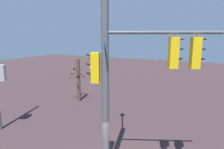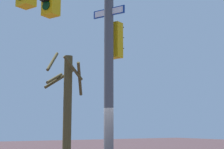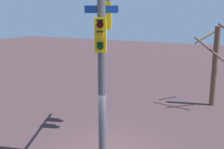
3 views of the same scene
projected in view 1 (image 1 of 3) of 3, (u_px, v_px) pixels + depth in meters
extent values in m
cylinder|color=#4C4F54|center=(105.00, 81.00, 7.29)|extent=(0.28, 0.28, 8.22)
cylinder|color=#4C4F54|center=(163.00, 32.00, 6.85)|extent=(1.70, 3.76, 0.12)
cube|color=gold|center=(173.00, 53.00, 6.97)|extent=(0.45, 0.42, 1.10)
cylinder|color=#2F0403|center=(179.00, 43.00, 6.90)|extent=(0.21, 0.12, 0.22)
cube|color=black|center=(181.00, 39.00, 6.87)|extent=(0.26, 0.23, 0.06)
cylinder|color=#F2A814|center=(178.00, 53.00, 6.97)|extent=(0.21, 0.12, 0.22)
cube|color=black|center=(180.00, 49.00, 6.94)|extent=(0.26, 0.23, 0.06)
cylinder|color=black|center=(177.00, 62.00, 7.03)|extent=(0.21, 0.12, 0.22)
cube|color=black|center=(180.00, 59.00, 7.01)|extent=(0.26, 0.23, 0.06)
cylinder|color=#4C4F54|center=(174.00, 35.00, 6.85)|extent=(0.04, 0.04, 0.15)
cube|color=gold|center=(195.00, 53.00, 6.93)|extent=(0.44, 0.41, 1.10)
cylinder|color=#2F0403|center=(201.00, 43.00, 6.85)|extent=(0.22, 0.11, 0.22)
cube|color=black|center=(204.00, 40.00, 6.82)|extent=(0.25, 0.23, 0.06)
cylinder|color=#F2A814|center=(200.00, 53.00, 6.92)|extent=(0.22, 0.11, 0.22)
cube|color=black|center=(203.00, 49.00, 6.89)|extent=(0.25, 0.23, 0.06)
cylinder|color=black|center=(199.00, 63.00, 6.99)|extent=(0.22, 0.11, 0.22)
cube|color=black|center=(202.00, 59.00, 6.96)|extent=(0.25, 0.23, 0.06)
cylinder|color=#4C4F54|center=(197.00, 35.00, 6.81)|extent=(0.04, 0.04, 0.15)
cube|color=gold|center=(95.00, 68.00, 7.21)|extent=(0.45, 0.42, 1.10)
cylinder|color=#2F0403|center=(91.00, 58.00, 7.16)|extent=(0.21, 0.11, 0.22)
cube|color=black|center=(89.00, 55.00, 7.14)|extent=(0.26, 0.23, 0.06)
cylinder|color=#F2A814|center=(91.00, 68.00, 7.22)|extent=(0.21, 0.11, 0.22)
cube|color=black|center=(89.00, 64.00, 7.20)|extent=(0.26, 0.23, 0.06)
cylinder|color=black|center=(91.00, 77.00, 7.29)|extent=(0.21, 0.11, 0.22)
cube|color=black|center=(89.00, 73.00, 7.27)|extent=(0.26, 0.23, 0.06)
cube|color=navy|center=(105.00, 46.00, 7.04)|extent=(1.01, 0.50, 0.24)
cube|color=white|center=(106.00, 46.00, 7.04)|extent=(0.91, 0.44, 0.18)
cube|color=#99999E|center=(0.00, 73.00, 11.67)|extent=(0.64, 0.66, 0.94)
cylinder|color=#4A372E|center=(79.00, 80.00, 17.26)|extent=(0.31, 0.31, 3.75)
cylinder|color=#4A372E|center=(72.00, 73.00, 16.79)|extent=(0.60, 1.09, 0.56)
cylinder|color=#4A372E|center=(72.00, 68.00, 16.92)|extent=(0.86, 0.75, 0.98)
cylinder|color=#4A372E|center=(79.00, 73.00, 16.70)|extent=(0.80, 0.73, 1.01)
cylinder|color=#4A372E|center=(73.00, 71.00, 17.38)|extent=(1.27, 0.13, 1.17)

